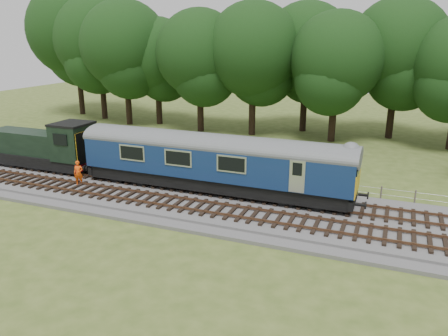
% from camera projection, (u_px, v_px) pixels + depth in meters
% --- Properties ---
extents(ground, '(120.00, 120.00, 0.00)m').
position_uv_depth(ground, '(209.00, 204.00, 27.50)').
color(ground, '#455820').
rests_on(ground, ground).
extents(ballast, '(70.00, 7.00, 0.35)m').
position_uv_depth(ballast, '(209.00, 201.00, 27.45)').
color(ballast, '#4C4C4F').
rests_on(ballast, ground).
extents(track_north, '(67.20, 2.40, 0.21)m').
position_uv_depth(track_north, '(218.00, 190.00, 28.62)').
color(track_north, black).
rests_on(track_north, ballast).
extents(track_south, '(67.20, 2.40, 0.21)m').
position_uv_depth(track_south, '(198.00, 206.00, 25.96)').
color(track_south, black).
rests_on(track_south, ballast).
extents(fence, '(64.00, 0.12, 1.00)m').
position_uv_depth(fence, '(234.00, 182.00, 31.49)').
color(fence, '#6B6054').
rests_on(fence, ground).
extents(tree_line, '(70.00, 8.00, 18.00)m').
position_uv_depth(tree_line, '(291.00, 134.00, 47.03)').
color(tree_line, black).
rests_on(tree_line, ground).
extents(dmu_railcar, '(18.05, 2.86, 3.88)m').
position_uv_depth(dmu_railcar, '(213.00, 158.00, 28.08)').
color(dmu_railcar, black).
rests_on(dmu_railcar, ground).
extents(shunter_loco, '(8.92, 2.60, 3.38)m').
position_uv_depth(shunter_loco, '(46.00, 147.00, 33.23)').
color(shunter_loco, black).
rests_on(shunter_loco, ground).
extents(worker, '(0.74, 0.63, 1.71)m').
position_uv_depth(worker, '(79.00, 173.00, 29.59)').
color(worker, '#FF520D').
rests_on(worker, ballast).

